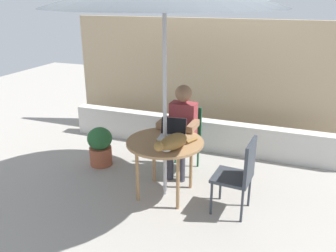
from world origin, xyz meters
TOP-DOWN VIEW (x-y plane):
  - ground_plane at (0.00, 0.00)m, footprint 14.00×14.00m
  - fence_back at (0.00, 2.06)m, footprint 4.78×0.08m
  - planter_wall_low at (0.00, 1.48)m, footprint 4.31×0.20m
  - patio_table at (0.00, 0.00)m, footprint 0.90×0.90m
  - chair_occupied at (0.00, 0.76)m, footprint 0.40×0.40m
  - chair_empty at (0.90, -0.07)m, footprint 0.43×0.43m
  - person_seated at (0.00, 0.61)m, footprint 0.48×0.48m
  - laptop at (0.04, 0.16)m, footprint 0.33×0.28m
  - cat at (0.16, -0.20)m, footprint 0.35×0.60m
  - potted_plant_near_fence at (-1.15, 0.43)m, footprint 0.35×0.35m

SIDE VIEW (x-z plane):
  - ground_plane at x=0.00m, z-range 0.00..0.00m
  - planter_wall_low at x=0.00m, z-range 0.00..0.48m
  - potted_plant_near_fence at x=-1.15m, z-range 0.01..0.57m
  - chair_occupied at x=0.00m, z-range 0.07..0.94m
  - chair_empty at x=0.90m, z-range 0.07..0.94m
  - patio_table at x=0.00m, z-range 0.28..0.99m
  - person_seated at x=0.00m, z-range 0.07..1.29m
  - laptop at x=0.04m, z-range 0.66..0.87m
  - cat at x=0.16m, z-range 0.70..0.87m
  - fence_back at x=0.00m, z-range 0.00..1.96m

